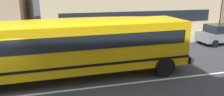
# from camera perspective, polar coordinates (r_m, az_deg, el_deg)

# --- Properties ---
(sidewalk_far) EXTENTS (120.00, 3.00, 0.01)m
(sidewalk_far) POSITION_cam_1_polar(r_m,az_deg,el_deg) (17.65, -22.94, -0.23)
(sidewalk_far) COLOR gray
(sidewalk_far) RESTS_ON ground_plane
(school_bus) EXTENTS (13.63, 3.24, 3.03)m
(school_bus) POSITION_cam_1_polar(r_m,az_deg,el_deg) (10.85, -11.12, 1.24)
(school_bus) COLOR yellow
(school_bus) RESTS_ON ground_plane
(parked_car_grey_beside_sign) EXTENTS (3.96, 1.99, 1.64)m
(parked_car_grey_beside_sign) POSITION_cam_1_polar(r_m,az_deg,el_deg) (19.85, 27.23, 3.40)
(parked_car_grey_beside_sign) COLOR gray
(parked_car_grey_beside_sign) RESTS_ON ground_plane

